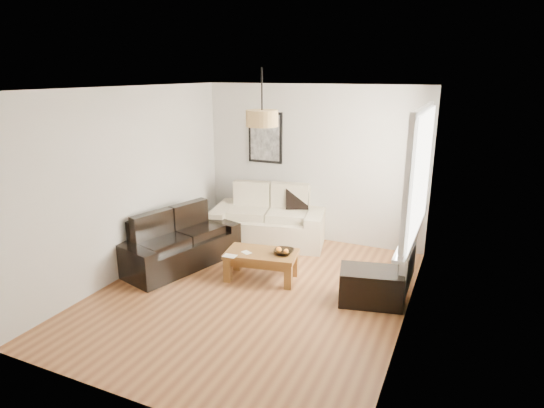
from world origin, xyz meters
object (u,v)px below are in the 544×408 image
at_px(loveseat_cream, 269,216).
at_px(sofa_leather, 179,239).
at_px(coffee_table, 262,265).
at_px(ottoman, 371,286).

relative_size(loveseat_cream, sofa_leather, 1.04).
height_order(loveseat_cream, sofa_leather, loveseat_cream).
bearing_deg(sofa_leather, coffee_table, -72.82).
bearing_deg(coffee_table, ottoman, -2.06).
xyz_separation_m(sofa_leather, ottoman, (2.88, -0.02, -0.17)).
xyz_separation_m(coffee_table, ottoman, (1.53, -0.06, 0.02)).
bearing_deg(coffee_table, sofa_leather, -178.59).
relative_size(coffee_table, ottoman, 1.27).
height_order(loveseat_cream, coffee_table, loveseat_cream).
relative_size(sofa_leather, coffee_table, 1.82).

